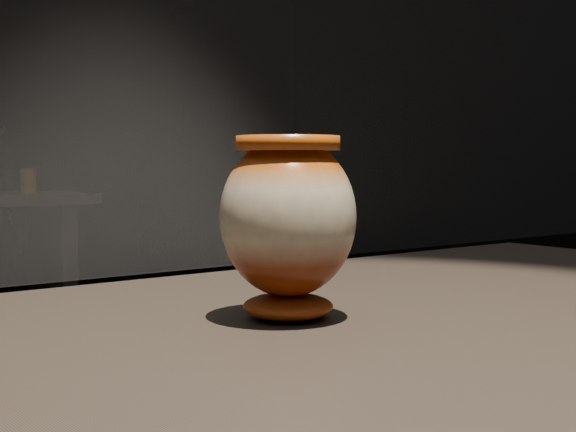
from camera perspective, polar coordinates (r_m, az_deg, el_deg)
name	(u,v)px	position (r m, az deg, el deg)	size (l,w,h in m)	color
main_vase	(288,219)	(0.84, 0.00, -0.24)	(0.15, 0.15, 0.19)	maroon
back_vase_right	(29,181)	(4.25, -17.97, 2.40)	(0.08, 0.08, 0.13)	#9D6A16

